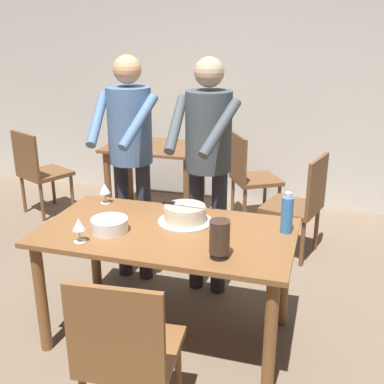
{
  "coord_description": "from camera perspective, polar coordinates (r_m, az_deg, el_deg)",
  "views": [
    {
      "loc": [
        0.88,
        -2.44,
        1.91
      ],
      "look_at": [
        0.07,
        0.29,
        0.9
      ],
      "focal_mm": 44.08,
      "sensor_mm": 36.0,
      "label": 1
    }
  ],
  "objects": [
    {
      "name": "ground_plane",
      "position": [
        3.22,
        -2.82,
        -16.88
      ],
      "size": [
        14.0,
        14.0,
        0.0
      ],
      "primitive_type": "plane",
      "color": "#7A6651"
    },
    {
      "name": "back_wall",
      "position": [
        5.23,
        6.93,
        13.25
      ],
      "size": [
        10.0,
        0.12,
        2.7
      ],
      "primitive_type": "cube",
      "color": "beige",
      "rests_on": "ground_plane"
    },
    {
      "name": "main_dining_table",
      "position": [
        2.89,
        -3.03,
        -6.71
      ],
      "size": [
        1.52,
        0.84,
        0.75
      ],
      "color": "brown",
      "rests_on": "ground_plane"
    },
    {
      "name": "cake_on_platter",
      "position": [
        2.92,
        -0.84,
        -2.77
      ],
      "size": [
        0.34,
        0.34,
        0.11
      ],
      "color": "silver",
      "rests_on": "main_dining_table"
    },
    {
      "name": "cake_knife",
      "position": [
        2.93,
        -2.14,
        -1.4
      ],
      "size": [
        0.27,
        0.05,
        0.02
      ],
      "color": "silver",
      "rests_on": "cake_on_platter"
    },
    {
      "name": "plate_stack",
      "position": [
        2.85,
        -9.95,
        -3.95
      ],
      "size": [
        0.22,
        0.22,
        0.08
      ],
      "color": "white",
      "rests_on": "main_dining_table"
    },
    {
      "name": "wine_glass_near",
      "position": [
        2.72,
        -13.54,
        -3.91
      ],
      "size": [
        0.08,
        0.08,
        0.14
      ],
      "color": "silver",
      "rests_on": "main_dining_table"
    },
    {
      "name": "wine_glass_far",
      "position": [
        3.28,
        -10.52,
        0.37
      ],
      "size": [
        0.08,
        0.08,
        0.14
      ],
      "color": "silver",
      "rests_on": "main_dining_table"
    },
    {
      "name": "water_bottle",
      "position": [
        2.82,
        11.43,
        -2.65
      ],
      "size": [
        0.07,
        0.07,
        0.25
      ],
      "color": "#387AC6",
      "rests_on": "main_dining_table"
    },
    {
      "name": "hurricane_lamp",
      "position": [
        2.47,
        3.35,
        -5.69
      ],
      "size": [
        0.11,
        0.11,
        0.21
      ],
      "color": "black",
      "rests_on": "main_dining_table"
    },
    {
      "name": "person_cutting_cake",
      "position": [
        3.28,
        1.92,
        4.76
      ],
      "size": [
        0.46,
        0.57,
        1.72
      ],
      "color": "#2D2D38",
      "rests_on": "ground_plane"
    },
    {
      "name": "person_standing_beside",
      "position": [
        3.5,
        -7.51,
        5.55
      ],
      "size": [
        0.47,
        0.56,
        1.72
      ],
      "color": "#2D2D38",
      "rests_on": "ground_plane"
    },
    {
      "name": "chair_near_side",
      "position": [
        2.32,
        -7.93,
        -18.48
      ],
      "size": [
        0.48,
        0.48,
        0.9
      ],
      "color": "brown",
      "rests_on": "ground_plane"
    },
    {
      "name": "background_table",
      "position": [
        4.93,
        -4.42,
        3.79
      ],
      "size": [
        1.0,
        0.7,
        0.74
      ],
      "color": "brown",
      "rests_on": "ground_plane"
    },
    {
      "name": "background_chair_0",
      "position": [
        5.16,
        -18.07,
        2.6
      ],
      "size": [
        0.59,
        0.59,
        0.9
      ],
      "color": "brown",
      "rests_on": "ground_plane"
    },
    {
      "name": "background_chair_1",
      "position": [
        4.79,
        6.94,
        2.16
      ],
      "size": [
        0.6,
        0.6,
        0.9
      ],
      "color": "brown",
      "rests_on": "ground_plane"
    },
    {
      "name": "background_chair_2",
      "position": [
        4.1,
        12.98,
        -1.22
      ],
      "size": [
        0.54,
        0.54,
        0.9
      ],
      "color": "brown",
      "rests_on": "ground_plane"
    }
  ]
}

